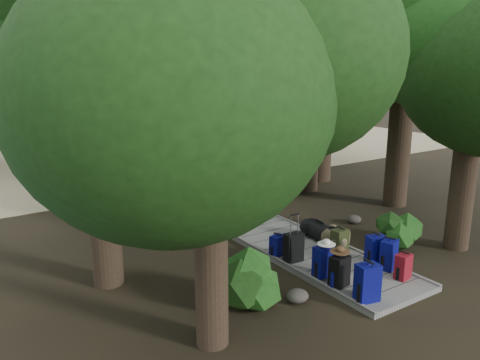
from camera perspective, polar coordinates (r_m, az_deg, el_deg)
ground at (r=13.05m, az=2.21°, el=-6.09°), size 120.00×120.00×0.00m
sand_beach at (r=27.30m, az=-17.71°, el=3.85°), size 40.00×22.00×0.02m
boardwalk at (r=13.81m, az=-0.20°, el=-4.67°), size 2.00×12.00×0.12m
backpack_left_a at (r=9.27m, az=15.29°, el=-11.75°), size 0.48×0.38×0.80m
backpack_left_b at (r=9.71m, az=12.03°, el=-10.63°), size 0.42×0.32×0.71m
backpack_left_c at (r=10.08m, az=10.11°, el=-9.57°), size 0.40×0.29×0.72m
backpack_left_d at (r=11.04m, az=4.61°, el=-7.81°), size 0.39×0.32×0.52m
backpack_right_a at (r=10.40m, az=19.29°, el=-9.78°), size 0.36×0.28×0.59m
backpack_right_b at (r=10.76m, az=17.70°, el=-8.48°), size 0.47×0.40×0.72m
backpack_right_c at (r=10.98m, az=16.25°, el=-7.97°), size 0.47×0.39×0.70m
backpack_right_d at (r=11.52m, az=12.07°, el=-7.01°), size 0.39×0.30×0.58m
duffel_right_khaki at (r=11.84m, az=11.59°, el=-6.80°), size 0.69×0.76×0.42m
duffel_right_black at (r=12.12m, az=9.63°, el=-6.11°), size 0.57×0.80×0.46m
suitcase_on_boardwalk at (r=10.70m, az=6.55°, el=-8.16°), size 0.44×0.26×0.67m
lone_suitcase_on_sand at (r=19.90m, az=-10.46°, el=1.67°), size 0.44×0.33×0.61m
hat_brown at (r=9.61m, az=12.10°, el=-8.22°), size 0.40×0.40×0.12m
hat_white at (r=9.90m, az=10.50°, el=-7.37°), size 0.38×0.38×0.13m
kayak at (r=21.60m, az=-23.41°, el=1.28°), size 0.91×3.02×0.30m
sun_lounger at (r=23.00m, az=-4.20°, el=3.54°), size 1.43×2.10×0.65m
tree_right_a at (r=12.24m, az=26.75°, el=11.14°), size 5.01×5.01×8.36m
tree_right_b at (r=15.56m, az=19.79°, el=16.19°), size 5.93×5.93×10.58m
tree_right_c at (r=16.70m, az=8.85°, el=15.46°), size 5.73×5.73×9.92m
tree_right_d at (r=18.38m, az=10.45°, el=18.49°), size 6.55×6.55×12.00m
tree_right_e at (r=20.57m, az=-0.80°, el=14.75°), size 5.30×5.30×9.53m
tree_right_f at (r=23.82m, az=1.92°, el=14.91°), size 5.47×5.47×9.77m
tree_left_a at (r=6.88m, az=-3.82°, el=8.40°), size 4.56×4.56×7.60m
tree_left_b at (r=9.41m, az=-17.43°, el=12.96°), size 4.89×4.89×8.81m
tree_left_c at (r=13.37m, az=-18.07°, el=11.59°), size 4.69×4.69×8.15m
tree_back_a at (r=25.33m, az=-21.00°, el=13.47°), size 5.39×5.39×9.33m
tree_back_b at (r=27.16m, az=-14.94°, el=15.77°), size 6.23×6.23×11.13m
tree_back_c at (r=28.81m, az=-7.74°, el=13.16°), size 4.62×4.62×8.31m
palm_right_a at (r=19.26m, az=-0.04°, el=11.93°), size 4.46×4.46×7.60m
palm_right_b at (r=24.38m, az=-2.26°, el=13.54°), size 4.47×4.47×8.63m
palm_right_c at (r=24.98m, az=-9.78°, el=11.69°), size 4.51×4.51×7.18m
palm_left_a at (r=16.90m, az=-23.50°, el=10.40°), size 4.73×4.73×7.52m
rock_left_a at (r=9.34m, az=6.99°, el=-13.84°), size 0.45×0.41×0.25m
rock_left_b at (r=9.78m, az=-2.22°, el=-12.55°), size 0.37×0.33×0.20m
rock_left_c at (r=12.70m, az=-3.67°, el=-6.08°), size 0.45×0.41×0.25m
rock_left_d at (r=14.19m, az=-10.99°, el=-4.31°), size 0.31×0.28×0.17m
rock_right_a at (r=12.03m, az=17.68°, el=-7.93°), size 0.43×0.39×0.24m
rock_right_b at (r=13.92m, az=13.71°, el=-4.68°), size 0.44×0.39×0.24m
rock_right_c at (r=15.62m, az=4.39°, el=-2.41°), size 0.31×0.28×0.17m
rock_right_d at (r=17.27m, az=2.02°, el=-0.50°), size 0.61×0.55×0.34m
shrub_left_a at (r=8.96m, az=0.38°, el=-12.28°), size 1.12×1.12×1.00m
shrub_left_b at (r=12.84m, az=-6.56°, el=-4.53°), size 0.93×0.93×0.84m
shrub_left_c at (r=15.50m, az=-14.96°, el=-1.16°), size 1.24×1.24×1.12m
shrub_right_a at (r=12.35m, az=18.79°, el=-5.73°), size 1.03×1.03×0.93m
shrub_right_b at (r=16.30m, az=5.84°, el=0.36°), size 1.47×1.47×1.33m
shrub_right_c at (r=18.01m, az=-3.23°, el=0.89°), size 0.92×0.92×0.83m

